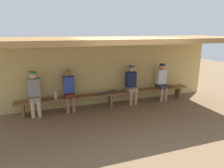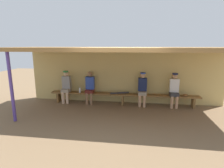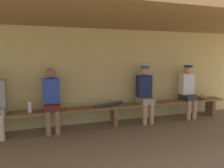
% 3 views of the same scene
% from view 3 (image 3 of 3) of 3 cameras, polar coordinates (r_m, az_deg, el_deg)
% --- Properties ---
extents(ground_plane, '(24.00, 24.00, 0.00)m').
position_cam_3_polar(ground_plane, '(3.74, 8.84, -17.62)').
color(ground_plane, brown).
extents(back_wall, '(8.00, 0.20, 2.20)m').
position_cam_3_polar(back_wall, '(5.26, -1.09, 2.18)').
color(back_wall, tan).
rests_on(back_wall, ground).
extents(dugout_roof, '(8.00, 2.80, 0.12)m').
position_cam_3_polar(dugout_roof, '(4.08, 4.72, 17.01)').
color(dugout_roof, olive).
rests_on(dugout_roof, back_wall).
extents(bench, '(6.00, 0.36, 0.46)m').
position_cam_3_polar(bench, '(4.96, 0.53, -6.49)').
color(bench, brown).
rests_on(bench, ground).
extents(player_with_sunglasses, '(0.34, 0.42, 1.34)m').
position_cam_3_polar(player_with_sunglasses, '(5.86, 19.32, -1.19)').
color(player_with_sunglasses, '#333338').
rests_on(player_with_sunglasses, ground).
extents(player_near_post, '(0.34, 0.42, 1.34)m').
position_cam_3_polar(player_near_post, '(5.20, 8.68, -1.90)').
color(player_near_post, gray).
rests_on(player_near_post, ground).
extents(player_shirtless_tan, '(0.34, 0.42, 1.34)m').
position_cam_3_polar(player_shirtless_tan, '(4.63, -15.64, -3.44)').
color(player_shirtless_tan, '#591E19').
rests_on(player_shirtless_tan, ground).
extents(water_bottle_blue, '(0.07, 0.07, 0.22)m').
position_cam_3_polar(water_bottle_blue, '(4.62, -20.81, -5.78)').
color(water_bottle_blue, silver).
rests_on(water_bottle_blue, bench).
extents(baseball_glove_tan, '(0.29, 0.29, 0.09)m').
position_cam_3_polar(baseball_glove_tan, '(6.14, 22.50, -3.25)').
color(baseball_glove_tan, brown).
rests_on(baseball_glove_tan, bench).
extents(baseball_bat, '(0.75, 0.31, 0.07)m').
position_cam_3_polar(baseball_bat, '(4.90, -0.84, -5.40)').
color(baseball_bat, '#333338').
rests_on(baseball_bat, bench).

